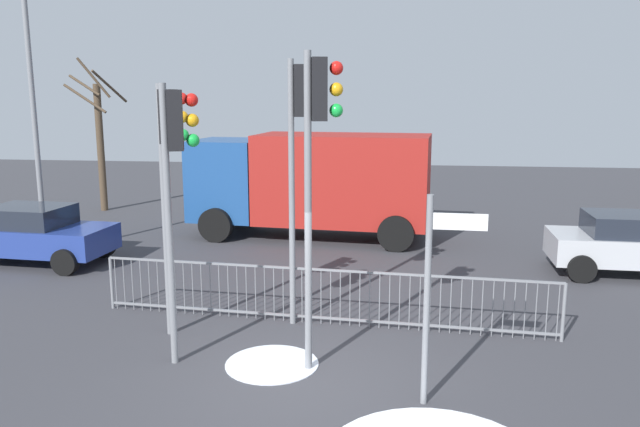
# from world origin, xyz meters

# --- Properties ---
(ground_plane) EXTENTS (60.00, 60.00, 0.00)m
(ground_plane) POSITION_xyz_m (0.00, 0.00, 0.00)
(ground_plane) COLOR #38383D
(traffic_light_rear_left) EXTENTS (0.55, 0.37, 4.39)m
(traffic_light_rear_left) POSITION_xyz_m (-1.99, 0.48, 3.22)
(traffic_light_rear_left) COLOR slate
(traffic_light_rear_left) RESTS_ON ground
(traffic_light_rear_right) EXTENTS (0.56, 0.35, 4.41)m
(traffic_light_rear_right) POSITION_xyz_m (-2.50, 1.59, 3.23)
(traffic_light_rear_right) COLOR slate
(traffic_light_rear_right) RESTS_ON ground
(traffic_light_mid_right) EXTENTS (0.56, 0.36, 4.84)m
(traffic_light_mid_right) POSITION_xyz_m (0.17, 0.51, 3.54)
(traffic_light_mid_right) COLOR slate
(traffic_light_mid_right) RESTS_ON ground
(traffic_light_mid_left) EXTENTS (0.56, 0.36, 4.84)m
(traffic_light_mid_left) POSITION_xyz_m (-0.41, 2.42, 3.54)
(traffic_light_mid_left) COLOR slate
(traffic_light_mid_left) RESTS_ON ground
(direction_sign_post) EXTENTS (0.79, 0.09, 2.94)m
(direction_sign_post) POSITION_xyz_m (1.84, -0.41, 1.65)
(direction_sign_post) COLOR slate
(direction_sign_post) RESTS_ON ground
(pedestrian_guard_railing) EXTENTS (8.59, 0.71, 1.07)m
(pedestrian_guard_railing) POSITION_xyz_m (-0.01, 2.42, 0.55)
(pedestrian_guard_railing) COLOR slate
(pedestrian_guard_railing) RESTS_ON ground
(car_blue_near) EXTENTS (3.91, 2.15, 1.47)m
(car_blue_near) POSITION_xyz_m (-7.78, 5.77, 0.77)
(car_blue_near) COLOR navy
(car_blue_near) RESTS_ON ground
(car_silver_far) EXTENTS (3.86, 2.05, 1.47)m
(car_silver_far) POSITION_xyz_m (6.92, 6.57, 0.77)
(car_silver_far) COLOR #B2B5BA
(car_silver_far) RESTS_ON ground
(delivery_truck) EXTENTS (7.23, 3.24, 3.10)m
(delivery_truck) POSITION_xyz_m (-1.17, 9.57, 1.74)
(delivery_truck) COLOR maroon
(delivery_truck) RESTS_ON ground
(street_lamp) EXTENTS (0.36, 0.36, 7.14)m
(street_lamp) POSITION_xyz_m (-8.00, 6.56, 4.34)
(street_lamp) COLOR slate
(street_lamp) RESTS_ON ground
(bare_tree_left) EXTENTS (1.86, 1.37, 5.53)m
(bare_tree_left) POSITION_xyz_m (-9.49, 12.93, 2.65)
(bare_tree_left) COLOR #473828
(bare_tree_left) RESTS_ON ground
(snow_patch_island) EXTENTS (1.49, 1.49, 0.01)m
(snow_patch_island) POSITION_xyz_m (-0.57, 0.56, 0.01)
(snow_patch_island) COLOR silver
(snow_patch_island) RESTS_ON ground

